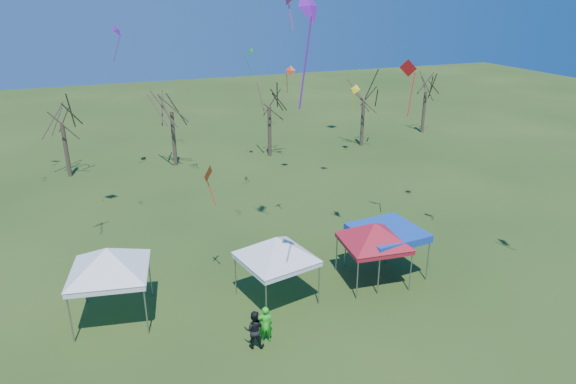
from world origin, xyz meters
name	(u,v)px	position (x,y,z in m)	size (l,w,h in m)	color
ground	(319,316)	(0.00, 0.00, 0.00)	(140.00, 140.00, 0.00)	#244115
tree_1	(59,105)	(-10.77, 24.65, 5.79)	(3.42, 3.42, 7.54)	#3D2D21
tree_2	(170,91)	(-2.37, 24.38, 6.29)	(3.71, 3.71, 8.18)	#3D2D21
tree_3	(269,88)	(6.03, 24.04, 6.08)	(3.59, 3.59, 7.91)	#3D2D21
tree_4	(365,82)	(15.36, 24.00, 6.06)	(3.58, 3.58, 7.89)	#3D2D21
tree_5	(427,77)	(23.72, 26.07, 5.73)	(3.39, 3.39, 7.46)	#3D2D21
tent_white_west	(107,253)	(-8.67, 3.27, 3.29)	(4.55, 4.55, 4.08)	gray
tent_white_mid	(276,241)	(-1.34, 1.99, 3.10)	(4.27, 4.27, 3.85)	gray
tent_red	(375,227)	(3.79, 1.89, 3.02)	(4.23, 4.23, 3.75)	gray
tent_blue	(387,233)	(4.80, 2.27, 2.34)	(3.49, 3.49, 2.54)	gray
person_green	(265,324)	(-2.87, -0.83, 0.85)	(0.62, 0.41, 1.70)	#23D221
person_dark	(254,329)	(-3.42, -0.99, 0.85)	(0.83, 0.64, 1.70)	black
kite_1	(208,174)	(-3.86, 4.26, 5.96)	(0.79, 0.91, 2.09)	red
kite_19	(290,71)	(5.31, 17.20, 8.44)	(0.82, 0.68, 2.03)	red
kite_17	(409,69)	(7.99, 6.31, 9.88)	(0.83, 0.99, 3.13)	red
kite_13	(117,31)	(-6.06, 22.07, 11.24)	(1.01, 1.21, 2.67)	#7117A5
kite_12	(355,90)	(12.95, 21.35, 5.92)	(0.93, 0.97, 2.76)	yellow
kite_18	(289,0)	(1.12, 6.67, 13.45)	(0.80, 0.72, 1.76)	#D52F9C
kite_5	(309,8)	(-1.91, -2.77, 13.35)	(1.22, 1.07, 3.67)	purple
kite_22	(250,53)	(3.66, 21.50, 9.39)	(0.71, 0.78, 2.29)	#18A01F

